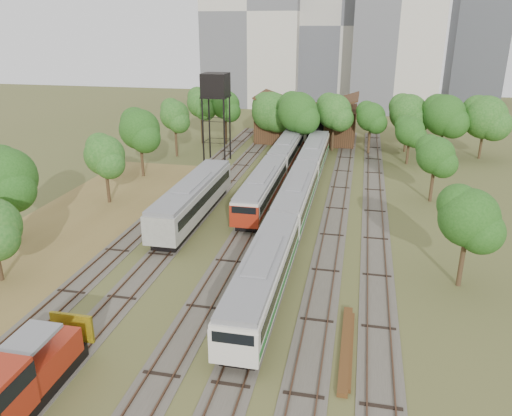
% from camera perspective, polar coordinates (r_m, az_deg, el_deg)
% --- Properties ---
extents(ground, '(240.00, 240.00, 0.00)m').
position_cam_1_polar(ground, '(32.47, -4.55, -14.55)').
color(ground, '#475123').
rests_on(ground, ground).
extents(dry_grass_patch, '(14.00, 60.00, 0.04)m').
position_cam_1_polar(dry_grass_patch, '(46.21, -23.61, -5.10)').
color(dry_grass_patch, brown).
rests_on(dry_grass_patch, ground).
extents(tracks, '(24.60, 80.00, 0.19)m').
position_cam_1_polar(tracks, '(54.41, 2.16, 0.47)').
color(tracks, '#4C473D').
rests_on(tracks, ground).
extents(railcar_red_set, '(2.77, 34.58, 3.43)m').
position_cam_1_polar(railcar_red_set, '(61.82, 2.29, 4.65)').
color(railcar_red_set, black).
rests_on(railcar_red_set, ground).
extents(railcar_green_set, '(2.85, 52.08, 3.53)m').
position_cam_1_polar(railcar_green_set, '(51.16, 4.66, 1.27)').
color(railcar_green_set, black).
rests_on(railcar_green_set, ground).
extents(railcar_rear, '(3.17, 16.08, 3.92)m').
position_cam_1_polar(railcar_rear, '(88.05, 5.37, 9.50)').
color(railcar_rear, black).
rests_on(railcar_rear, ground).
extents(shunter_locomotive, '(2.74, 8.10, 3.59)m').
position_cam_1_polar(shunter_locomotive, '(29.14, -25.41, -17.21)').
color(shunter_locomotive, black).
rests_on(shunter_locomotive, ground).
extents(old_grey_coach, '(3.06, 18.00, 3.78)m').
position_cam_1_polar(old_grey_coach, '(50.27, -7.20, 1.07)').
color(old_grey_coach, black).
rests_on(old_grey_coach, ground).
extents(water_tower, '(3.54, 3.54, 12.24)m').
position_cam_1_polar(water_tower, '(69.97, -4.65, 13.56)').
color(water_tower, black).
rests_on(water_tower, ground).
extents(rail_pile_near, '(0.58, 8.69, 0.29)m').
position_cam_1_polar(rail_pile_near, '(31.82, 10.21, -15.34)').
color(rail_pile_near, brown).
rests_on(rail_pile_near, ground).
extents(rail_pile_far, '(0.48, 7.65, 0.25)m').
position_cam_1_polar(rail_pile_far, '(31.76, 10.57, -15.50)').
color(rail_pile_far, brown).
rests_on(rail_pile_far, ground).
extents(maintenance_shed, '(16.45, 11.55, 7.58)m').
position_cam_1_polar(maintenance_shed, '(85.33, 5.86, 9.71)').
color(maintenance_shed, '#362313').
rests_on(maintenance_shed, ground).
extents(tree_band_left, '(8.24, 55.89, 8.64)m').
position_cam_1_polar(tree_band_left, '(49.99, -21.78, 3.59)').
color(tree_band_left, '#382616').
rests_on(tree_band_left, ground).
extents(tree_band_far, '(47.86, 10.69, 9.17)m').
position_cam_1_polar(tree_band_far, '(77.45, 10.62, 10.68)').
color(tree_band_far, '#382616').
rests_on(tree_band_far, ground).
extents(tree_band_right, '(5.56, 39.19, 7.63)m').
position_cam_1_polar(tree_band_right, '(54.76, 19.66, 4.97)').
color(tree_band_right, '#382616').
rests_on(tree_band_right, ground).
extents(tower_left, '(22.00, 16.00, 42.00)m').
position_cam_1_polar(tower_left, '(123.22, -0.17, 21.52)').
color(tower_left, beige).
rests_on(tower_left, ground).
extents(tower_centre, '(20.00, 18.00, 36.00)m').
position_cam_1_polar(tower_centre, '(125.57, 9.88, 19.85)').
color(tower_centre, '#B1ACA1').
rests_on(tower_centre, ground).
extents(tower_far_right, '(12.00, 12.00, 28.00)m').
position_cam_1_polar(tower_far_right, '(137.98, 23.97, 16.84)').
color(tower_far_right, '#404348').
rests_on(tower_far_right, ground).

